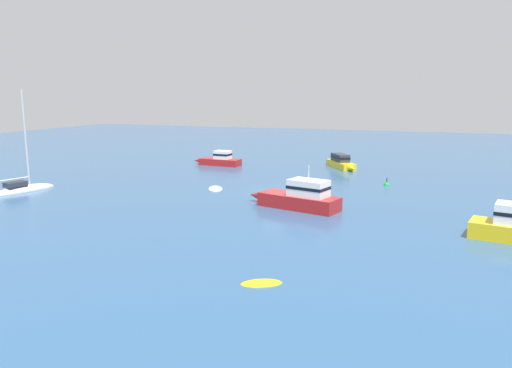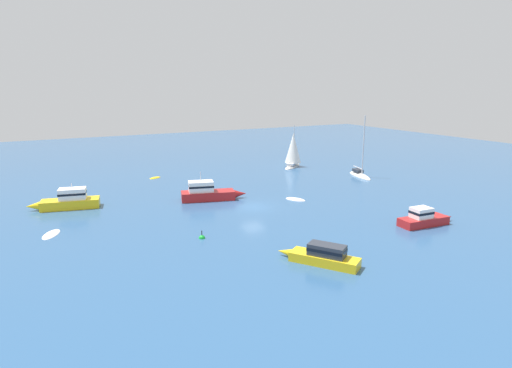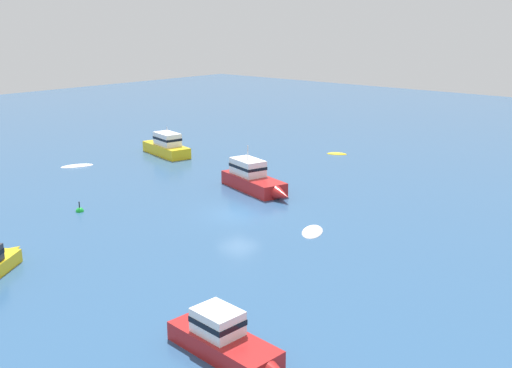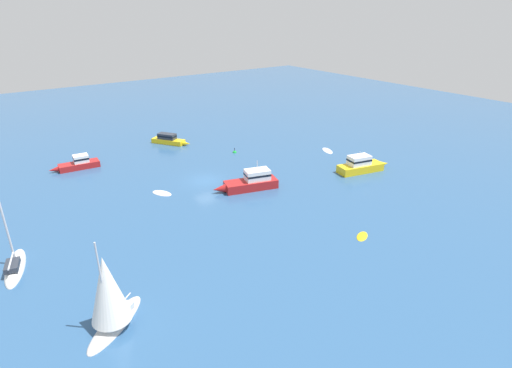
{
  "view_description": "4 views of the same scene",
  "coord_description": "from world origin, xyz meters",
  "px_view_note": "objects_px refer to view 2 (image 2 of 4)",
  "views": [
    {
      "loc": [
        41.5,
        12.92,
        8.86
      ],
      "look_at": [
        -0.39,
        -2.29,
        0.57
      ],
      "focal_mm": 34.16,
      "sensor_mm": 36.0,
      "label": 1
    },
    {
      "loc": [
        -42.49,
        22.21,
        13.73
      ],
      "look_at": [
        3.01,
        -1.99,
        1.87
      ],
      "focal_mm": 30.39,
      "sensor_mm": 36.0,
      "label": 2
    },
    {
      "loc": [
        -29.48,
        -27.36,
        13.26
      ],
      "look_at": [
        1.87,
        0.03,
        1.81
      ],
      "focal_mm": 42.13,
      "sensor_mm": 36.0,
      "label": 3
    },
    {
      "loc": [
        42.68,
        -22.31,
        20.39
      ],
      "look_at": [
        7.42,
        2.71,
        1.5
      ],
      "focal_mm": 28.52,
      "sensor_mm": 36.0,
      "label": 4
    }
  ],
  "objects_px": {
    "yacht": "(293,152)",
    "launch": "(208,192)",
    "channel_buoy": "(202,238)",
    "tender": "(295,200)",
    "powerboat": "(68,201)",
    "skiff": "(155,178)",
    "cabin_cruiser": "(424,218)",
    "ketch": "(360,175)",
    "motor_cruiser": "(323,256)",
    "dinghy": "(51,235)"
  },
  "relations": [
    {
      "from": "tender",
      "to": "launch",
      "type": "bearing_deg",
      "value": 35.09
    },
    {
      "from": "skiff",
      "to": "channel_buoy",
      "type": "xyz_separation_m",
      "value": [
        -27.98,
        3.24,
        0.01
      ]
    },
    {
      "from": "yacht",
      "to": "launch",
      "type": "distance_m",
      "value": 25.1
    },
    {
      "from": "powerboat",
      "to": "cabin_cruiser",
      "type": "bearing_deg",
      "value": 155.18
    },
    {
      "from": "yacht",
      "to": "powerboat",
      "type": "bearing_deg",
      "value": 155.73
    },
    {
      "from": "motor_cruiser",
      "to": "ketch",
      "type": "height_order",
      "value": "ketch"
    },
    {
      "from": "tender",
      "to": "ketch",
      "type": "height_order",
      "value": "ketch"
    },
    {
      "from": "ketch",
      "to": "channel_buoy",
      "type": "xyz_separation_m",
      "value": [
        -14.46,
        31.34,
        -0.18
      ]
    },
    {
      "from": "powerboat",
      "to": "ketch",
      "type": "relative_size",
      "value": 0.81
    },
    {
      "from": "powerboat",
      "to": "launch",
      "type": "xyz_separation_m",
      "value": [
        -3.95,
        -15.4,
        0.02
      ]
    },
    {
      "from": "yacht",
      "to": "dinghy",
      "type": "bearing_deg",
      "value": 166.32
    },
    {
      "from": "yacht",
      "to": "channel_buoy",
      "type": "xyz_separation_m",
      "value": [
        -26.07,
        26.61,
        -2.57
      ]
    },
    {
      "from": "yacht",
      "to": "motor_cruiser",
      "type": "relative_size",
      "value": 1.18
    },
    {
      "from": "skiff",
      "to": "ketch",
      "type": "relative_size",
      "value": 0.23
    },
    {
      "from": "channel_buoy",
      "to": "dinghy",
      "type": "bearing_deg",
      "value": 57.97
    },
    {
      "from": "motor_cruiser",
      "to": "channel_buoy",
      "type": "distance_m",
      "value": 11.72
    },
    {
      "from": "ketch",
      "to": "launch",
      "type": "height_order",
      "value": "ketch"
    },
    {
      "from": "ketch",
      "to": "launch",
      "type": "relative_size",
      "value": 1.21
    },
    {
      "from": "dinghy",
      "to": "ketch",
      "type": "xyz_separation_m",
      "value": [
        6.86,
        -43.48,
        0.19
      ]
    },
    {
      "from": "ketch",
      "to": "launch",
      "type": "distance_m",
      "value": 25.82
    },
    {
      "from": "dinghy",
      "to": "cabin_cruiser",
      "type": "bearing_deg",
      "value": -89.5
    },
    {
      "from": "cabin_cruiser",
      "to": "channel_buoy",
      "type": "height_order",
      "value": "cabin_cruiser"
    },
    {
      "from": "powerboat",
      "to": "launch",
      "type": "distance_m",
      "value": 15.9
    },
    {
      "from": "yacht",
      "to": "skiff",
      "type": "distance_m",
      "value": 23.59
    },
    {
      "from": "motor_cruiser",
      "to": "channel_buoy",
      "type": "bearing_deg",
      "value": -1.42
    },
    {
      "from": "dinghy",
      "to": "ketch",
      "type": "bearing_deg",
      "value": -57.04
    },
    {
      "from": "yacht",
      "to": "powerboat",
      "type": "xyz_separation_m",
      "value": [
        -9.69,
        36.4,
        -1.68
      ]
    },
    {
      "from": "motor_cruiser",
      "to": "launch",
      "type": "height_order",
      "value": "launch"
    },
    {
      "from": "dinghy",
      "to": "motor_cruiser",
      "type": "bearing_deg",
      "value": -109.55
    },
    {
      "from": "skiff",
      "to": "yacht",
      "type": "bearing_deg",
      "value": -32.9
    },
    {
      "from": "channel_buoy",
      "to": "skiff",
      "type": "bearing_deg",
      "value": -6.62
    },
    {
      "from": "channel_buoy",
      "to": "launch",
      "type": "bearing_deg",
      "value": -24.29
    },
    {
      "from": "cabin_cruiser",
      "to": "launch",
      "type": "height_order",
      "value": "launch"
    },
    {
      "from": "yacht",
      "to": "cabin_cruiser",
      "type": "height_order",
      "value": "yacht"
    },
    {
      "from": "cabin_cruiser",
      "to": "ketch",
      "type": "distance_m",
      "value": 23.65
    },
    {
      "from": "yacht",
      "to": "launch",
      "type": "xyz_separation_m",
      "value": [
        -13.64,
        21.0,
        -1.66
      ]
    },
    {
      "from": "motor_cruiser",
      "to": "cabin_cruiser",
      "type": "bearing_deg",
      "value": -112.08
    },
    {
      "from": "powerboat",
      "to": "motor_cruiser",
      "type": "distance_m",
      "value": 30.78
    },
    {
      "from": "yacht",
      "to": "skiff",
      "type": "bearing_deg",
      "value": 136.16
    },
    {
      "from": "yacht",
      "to": "skiff",
      "type": "relative_size",
      "value": 3.36
    },
    {
      "from": "skiff",
      "to": "channel_buoy",
      "type": "bearing_deg",
      "value": -124.85
    },
    {
      "from": "powerboat",
      "to": "launch",
      "type": "height_order",
      "value": "launch"
    },
    {
      "from": "powerboat",
      "to": "skiff",
      "type": "distance_m",
      "value": 17.46
    },
    {
      "from": "cabin_cruiser",
      "to": "tender",
      "type": "relative_size",
      "value": 2.2
    },
    {
      "from": "dinghy",
      "to": "yacht",
      "type": "distance_m",
      "value": 43.01
    },
    {
      "from": "motor_cruiser",
      "to": "tender",
      "type": "xyz_separation_m",
      "value": [
        17.35,
        -8.79,
        -0.68
      ]
    },
    {
      "from": "dinghy",
      "to": "tender",
      "type": "height_order",
      "value": "tender"
    },
    {
      "from": "yacht",
      "to": "cabin_cruiser",
      "type": "relative_size",
      "value": 1.14
    },
    {
      "from": "dinghy",
      "to": "powerboat",
      "type": "bearing_deg",
      "value": 8.97
    },
    {
      "from": "motor_cruiser",
      "to": "cabin_cruiser",
      "type": "xyz_separation_m",
      "value": [
        3.06,
        -14.8,
        0.01
      ]
    }
  ]
}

